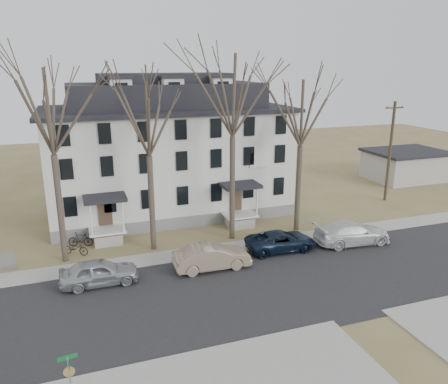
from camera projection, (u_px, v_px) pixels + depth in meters
name	position (u px, v px, depth m)	size (l,w,h in m)	color
ground	(277.00, 304.00, 24.11)	(120.00, 120.00, 0.00)	olive
main_road	(262.00, 288.00, 25.92)	(120.00, 10.00, 0.04)	#27272A
far_sidewalk	(228.00, 249.00, 31.35)	(120.00, 2.00, 0.08)	#A09F97
yellow_curb	(296.00, 244.00, 32.13)	(14.00, 0.25, 0.06)	gold
boarding_house	(168.00, 152.00, 38.22)	(20.80, 12.36, 12.05)	slate
distant_building	(405.00, 165.00, 50.00)	(8.50, 6.50, 3.35)	#A09F97
tree_far_left	(48.00, 105.00, 26.58)	(8.40, 8.40, 13.72)	#473B31
tree_mid_left	(147.00, 114.00, 28.69)	(7.80, 7.80, 12.74)	#473B31
tree_center	(233.00, 89.00, 30.18)	(9.00, 9.00, 14.70)	#473B31
tree_mid_right	(302.00, 108.00, 32.34)	(7.80, 7.80, 12.74)	#473B31
utility_pole_far	(390.00, 151.00, 41.28)	(2.00, 0.28, 9.50)	#3D3023
car_silver	(99.00, 273.00, 26.07)	(1.85, 4.61, 1.57)	#A6AAAD
car_tan	(212.00, 257.00, 28.08)	(1.73, 4.96, 1.64)	gray
car_navy	(281.00, 241.00, 30.91)	(2.31, 5.01, 1.39)	#101D30
car_white	(352.00, 233.00, 32.04)	(2.31, 5.69, 1.65)	silver
bicycle_left	(75.00, 249.00, 30.19)	(0.66, 1.90, 1.00)	black
bicycle_right	(81.00, 240.00, 31.58)	(0.51, 1.79, 1.07)	black
street_sign	(69.00, 375.00, 16.20)	(0.72, 0.72, 2.52)	gray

